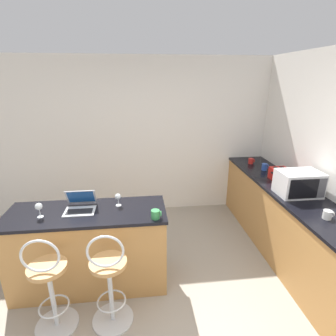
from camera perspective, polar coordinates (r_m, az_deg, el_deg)
wall_back at (r=4.43m, az=-5.89°, el=6.42°), size 12.00×0.06×2.60m
breakfast_bar at (r=3.16m, az=-16.57°, el=-16.42°), size 1.68×0.62×0.92m
counter_right at (r=3.80m, az=24.64°, el=-11.04°), size 0.61×3.07×0.92m
bar_stool_near at (r=2.79m, az=-24.36°, el=-22.41°), size 0.40×0.40×1.02m
bar_stool_far at (r=2.68m, az=-12.63°, el=-22.94°), size 0.40×0.40×1.02m
laptop at (r=2.97m, az=-18.54°, el=-7.61°), size 0.31×0.29×0.21m
microwave at (r=3.49m, az=26.57°, el=-3.00°), size 0.49×0.35×0.29m
toaster at (r=3.90m, az=23.27°, el=-1.32°), size 0.25×0.26×0.17m
wine_glass_short at (r=2.93m, az=-10.83°, el=-6.26°), size 0.07×0.07×0.14m
mug_white at (r=3.09m, az=31.43°, el=-8.66°), size 0.10×0.08×0.09m
mug_red at (r=4.50m, az=17.62°, el=1.47°), size 0.10×0.08×0.09m
wine_glass_tall at (r=2.94m, az=-26.31°, el=-7.63°), size 0.07×0.07×0.15m
mug_green at (r=2.65m, az=-2.70°, el=-10.04°), size 0.10×0.09×0.09m
mug_blue at (r=4.25m, az=20.28°, el=0.24°), size 0.10×0.08×0.10m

